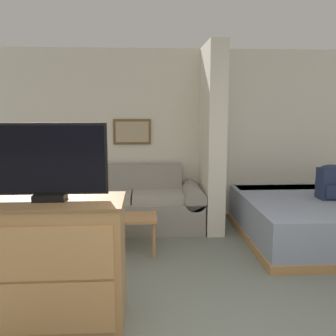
# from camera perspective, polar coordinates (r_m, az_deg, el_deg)

# --- Properties ---
(wall_back) EXTENTS (6.68, 0.16, 2.60)m
(wall_back) POSITION_cam_1_polar(r_m,az_deg,el_deg) (5.80, 2.08, 4.82)
(wall_back) COLOR silver
(wall_back) RESTS_ON ground_plane
(wall_partition_pillar) EXTENTS (0.24, 0.90, 2.60)m
(wall_partition_pillar) POSITION_cam_1_polar(r_m,az_deg,el_deg) (5.35, 6.74, 4.46)
(wall_partition_pillar) COLOR silver
(wall_partition_pillar) RESTS_ON ground_plane
(couch) EXTENTS (2.04, 0.84, 0.90)m
(couch) POSITION_cam_1_polar(r_m,az_deg,el_deg) (5.46, -5.46, -5.75)
(couch) COLOR gray
(couch) RESTS_ON ground_plane
(coffee_table) EXTENTS (0.63, 0.43, 0.45)m
(coffee_table) POSITION_cam_1_polar(r_m,az_deg,el_deg) (4.53, -5.70, -8.14)
(coffee_table) COLOR #B27F4C
(coffee_table) RESTS_ON ground_plane
(side_table) EXTENTS (0.37, 0.37, 0.58)m
(side_table) POSITION_cam_1_polar(r_m,az_deg,el_deg) (5.53, -17.21, -4.58)
(side_table) COLOR #B27F4C
(side_table) RESTS_ON ground_plane
(table_lamp) EXTENTS (0.35, 0.35, 0.43)m
(table_lamp) POSITION_cam_1_polar(r_m,az_deg,el_deg) (5.45, -17.42, -0.19)
(table_lamp) COLOR tan
(table_lamp) RESTS_ON side_table
(tv_dresser) EXTENTS (1.13, 0.57, 1.03)m
(tv_dresser) POSITION_cam_1_polar(r_m,az_deg,el_deg) (3.18, -17.07, -13.75)
(tv_dresser) COLOR #B27F4C
(tv_dresser) RESTS_ON ground_plane
(tv) EXTENTS (0.89, 0.16, 0.59)m
(tv) POSITION_cam_1_polar(r_m,az_deg,el_deg) (2.97, -17.80, 0.88)
(tv) COLOR black
(tv) RESTS_ON tv_dresser
(bed) EXTENTS (1.87, 2.04, 0.55)m
(bed) POSITION_cam_1_polar(r_m,az_deg,el_deg) (5.34, 21.43, -7.25)
(bed) COLOR #B27F4C
(bed) RESTS_ON ground_plane
(backpack) EXTENTS (0.31, 0.26, 0.45)m
(backpack) POSITION_cam_1_polar(r_m,az_deg,el_deg) (5.32, 23.58, -1.86)
(backpack) COLOR #232D4C
(backpack) RESTS_ON bed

